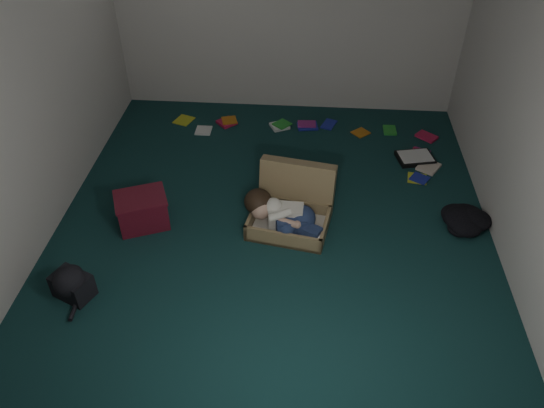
# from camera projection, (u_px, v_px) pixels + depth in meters

# --- Properties ---
(floor) EXTENTS (4.50, 4.50, 0.00)m
(floor) POSITION_uv_depth(u_px,v_px,m) (273.00, 223.00, 4.97)
(floor) COLOR #123333
(floor) RESTS_ON ground
(wall_back) EXTENTS (4.50, 0.00, 4.50)m
(wall_back) POSITION_uv_depth(u_px,v_px,m) (289.00, 1.00, 5.88)
(wall_back) COLOR silver
(wall_back) RESTS_ON ground
(wall_front) EXTENTS (4.50, 0.00, 4.50)m
(wall_front) POSITION_uv_depth(u_px,v_px,m) (237.00, 334.00, 2.41)
(wall_front) COLOR silver
(wall_front) RESTS_ON ground
(wall_left) EXTENTS (0.00, 4.50, 4.50)m
(wall_left) POSITION_uv_depth(u_px,v_px,m) (26.00, 89.00, 4.26)
(wall_left) COLOR silver
(wall_left) RESTS_ON ground
(wall_right) EXTENTS (0.00, 4.50, 4.50)m
(wall_right) POSITION_uv_depth(u_px,v_px,m) (535.00, 108.00, 4.03)
(wall_right) COLOR silver
(wall_right) RESTS_ON ground
(suitcase) EXTENTS (0.82, 0.81, 0.52)m
(suitcase) POSITION_uv_depth(u_px,v_px,m) (292.00, 207.00, 4.91)
(suitcase) COLOR #967E52
(suitcase) RESTS_ON floor
(person) EXTENTS (0.74, 0.47, 0.32)m
(person) POSITION_uv_depth(u_px,v_px,m) (283.00, 214.00, 4.76)
(person) COLOR white
(person) RESTS_ON suitcase
(maroon_bin) EXTENTS (0.56, 0.51, 0.32)m
(maroon_bin) POSITION_uv_depth(u_px,v_px,m) (142.00, 210.00, 4.86)
(maroon_bin) COLOR maroon
(maroon_bin) RESTS_ON floor
(backpack) EXTENTS (0.47, 0.43, 0.23)m
(backpack) POSITION_uv_depth(u_px,v_px,m) (72.00, 285.00, 4.22)
(backpack) COLOR black
(backpack) RESTS_ON floor
(clothing_pile) EXTENTS (0.55, 0.50, 0.14)m
(clothing_pile) POSITION_uv_depth(u_px,v_px,m) (456.00, 217.00, 4.92)
(clothing_pile) COLOR black
(clothing_pile) RESTS_ON floor
(paper_tray) EXTENTS (0.43, 0.36, 0.05)m
(paper_tray) POSITION_uv_depth(u_px,v_px,m) (415.00, 158.00, 5.75)
(paper_tray) COLOR black
(paper_tray) RESTS_ON floor
(book_scatter) EXTENTS (3.10, 1.26, 0.02)m
(book_scatter) POSITION_uv_depth(u_px,v_px,m) (328.00, 136.00, 6.12)
(book_scatter) COLOR gold
(book_scatter) RESTS_ON floor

